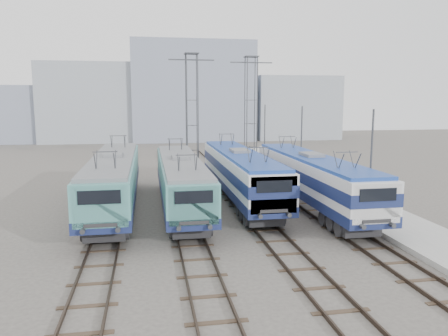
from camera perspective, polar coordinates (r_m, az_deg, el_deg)
ground at (r=23.38m, az=1.47°, el=-9.88°), size 160.00×160.00×0.00m
platform at (r=33.90m, az=15.90°, el=-4.02°), size 4.00×70.00×0.30m
locomotive_far_left at (r=30.52m, az=-14.19°, el=-1.25°), size 2.92×18.46×3.47m
locomotive_center_left at (r=29.97m, az=-5.65°, el=-1.42°), size 2.77×17.46×3.29m
locomotive_center_right at (r=32.29m, az=2.10°, el=-0.39°), size 2.88×18.21×3.42m
locomotive_far_right at (r=30.87m, az=11.41°, el=-1.03°), size 2.85×18.03×3.39m
catenary_tower_west at (r=43.93m, az=-4.20°, el=7.71°), size 4.50×1.20×12.00m
catenary_tower_east at (r=46.99m, az=3.53°, el=7.80°), size 4.50×1.20×12.00m
mast_front at (r=27.33m, az=18.61°, el=-0.04°), size 0.12×0.12×7.00m
mast_mid at (r=38.20m, az=10.05°, el=2.71°), size 0.12×0.12×7.00m
mast_rear at (r=49.60m, az=5.33°, el=4.20°), size 0.12×0.12×7.00m
building_west at (r=84.25m, az=-16.62°, el=8.16°), size 18.00×12.00×14.00m
building_center at (r=84.14m, az=-4.24°, el=9.87°), size 22.00×14.00×18.00m
building_east at (r=88.40m, az=8.92°, el=7.79°), size 16.00×12.00×12.00m
building_far_west at (r=87.57m, az=-27.08°, el=6.27°), size 14.00×10.00×10.00m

